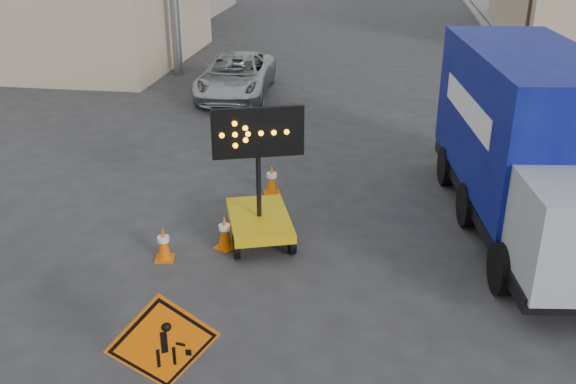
% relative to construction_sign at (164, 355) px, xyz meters
% --- Properties ---
extents(curb_right, '(0.40, 60.00, 0.12)m').
position_rel_construction_sign_xyz_m(curb_right, '(7.93, 15.51, -0.94)').
color(curb_right, gray).
rests_on(curb_right, ground).
extents(storefront_left_near, '(14.00, 10.00, 4.00)m').
position_rel_construction_sign_xyz_m(storefront_left_near, '(-13.27, 20.51, 1.00)').
color(storefront_left_near, tan).
rests_on(storefront_left_near, ground).
extents(construction_sign, '(1.33, 0.96, 1.90)m').
position_rel_construction_sign_xyz_m(construction_sign, '(0.00, 0.00, 0.00)').
color(construction_sign, black).
rests_on(construction_sign, ground).
extents(arrow_board, '(1.72, 2.21, 2.77)m').
position_rel_construction_sign_xyz_m(arrow_board, '(0.21, 5.04, -0.38)').
color(arrow_board, gold).
rests_on(arrow_board, ground).
extents(pickup_truck, '(2.63, 5.23, 1.42)m').
position_rel_construction_sign_xyz_m(pickup_truck, '(-2.73, 15.70, -0.29)').
color(pickup_truck, '#BABDC2').
rests_on(pickup_truck, ground).
extents(box_truck, '(3.12, 7.74, 3.57)m').
position_rel_construction_sign_xyz_m(box_truck, '(5.46, 6.44, 0.62)').
color(box_truck, black).
rests_on(box_truck, ground).
extents(cone_a, '(0.41, 0.41, 0.68)m').
position_rel_construction_sign_xyz_m(cone_a, '(-1.42, 3.97, -0.66)').
color(cone_a, '#DD5904').
rests_on(cone_a, ground).
extents(cone_b, '(0.47, 0.47, 0.71)m').
position_rel_construction_sign_xyz_m(cone_b, '(-0.39, 4.58, -0.65)').
color(cone_b, '#DD5904').
rests_on(cone_b, ground).
extents(cone_c, '(0.46, 0.46, 0.72)m').
position_rel_construction_sign_xyz_m(cone_c, '(0.05, 7.33, -0.64)').
color(cone_c, '#DD5904').
rests_on(cone_c, ground).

